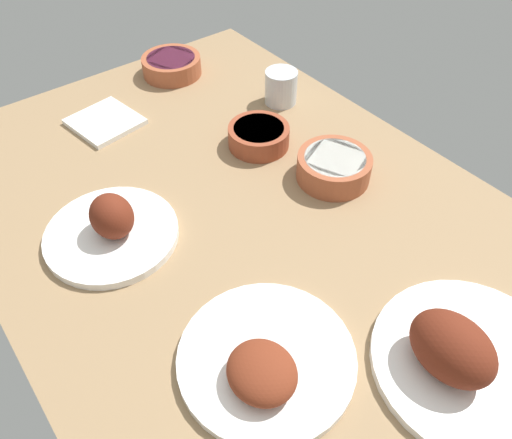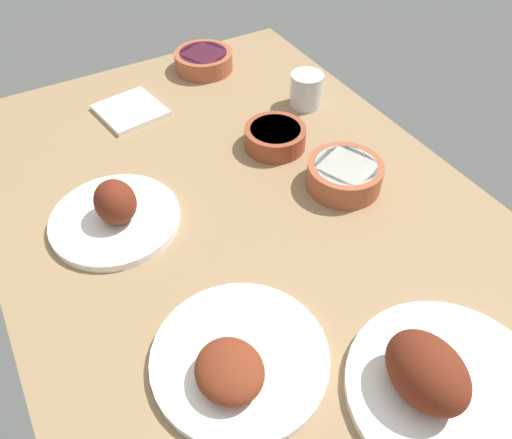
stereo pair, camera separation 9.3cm
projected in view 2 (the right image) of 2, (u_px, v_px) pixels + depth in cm
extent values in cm
cube|color=#937551|center=(256.00, 234.00, 96.03)|extent=(140.00, 90.00, 4.00)
cylinder|color=white|center=(115.00, 220.00, 94.84)|extent=(24.33, 24.33, 1.60)
ellipsoid|color=#602314|center=(115.00, 202.00, 91.50)|extent=(8.65, 7.55, 8.32)
cylinder|color=white|center=(240.00, 358.00, 74.75)|extent=(26.65, 26.65, 1.60)
ellipsoid|color=maroon|center=(230.00, 371.00, 69.93)|extent=(10.57, 9.62, 5.09)
cylinder|color=white|center=(450.00, 391.00, 71.15)|extent=(29.74, 29.74, 1.60)
ellipsoid|color=#602314|center=(427.00, 372.00, 67.82)|extent=(12.90, 9.65, 9.08)
cylinder|color=#A35133|center=(344.00, 175.00, 100.88)|extent=(15.12, 15.12, 5.38)
cylinder|color=white|center=(346.00, 167.00, 99.31)|extent=(12.39, 12.39, 1.00)
cylinder|color=brown|center=(275.00, 137.00, 110.30)|extent=(13.44, 13.44, 4.66)
cylinder|color=brown|center=(275.00, 130.00, 108.98)|extent=(11.02, 11.02, 1.00)
cylinder|color=#A35133|center=(204.00, 61.00, 133.84)|extent=(15.29, 15.29, 4.77)
cylinder|color=#4C192D|center=(203.00, 54.00, 132.49)|extent=(12.53, 12.53, 1.00)
cylinder|color=silver|center=(306.00, 90.00, 120.60)|extent=(7.81, 7.81, 8.12)
cube|color=white|center=(130.00, 110.00, 120.66)|extent=(16.42, 15.92, 1.20)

